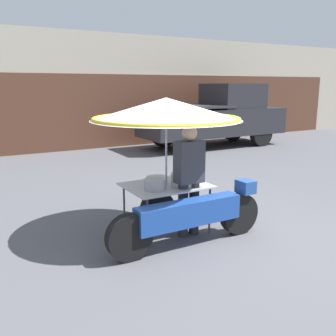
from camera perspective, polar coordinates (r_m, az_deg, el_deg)
ground_plane at (r=5.31m, az=6.43°, el=-10.28°), size 36.00×36.00×0.00m
shopfront_building at (r=13.17m, az=-17.35°, el=11.07°), size 28.00×2.06×3.71m
vendor_motorcycle_cart at (r=5.05m, az=0.15°, el=6.16°), size 2.26×2.05×1.89m
vendor_person at (r=5.08m, az=3.22°, el=-1.15°), size 0.38×0.22×1.53m
pickup_truck at (r=12.87m, az=7.36°, el=7.79°), size 5.01×1.78×2.10m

